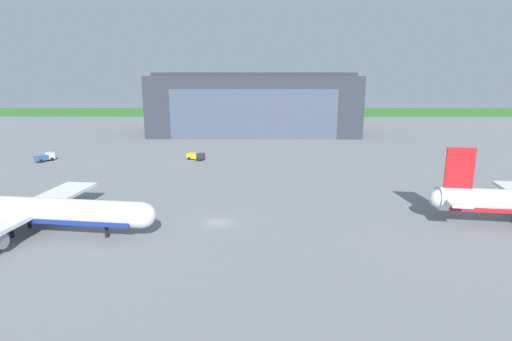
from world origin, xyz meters
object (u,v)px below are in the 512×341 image
at_px(maintenance_hangar, 254,104).
at_px(pushback_tractor, 45,157).
at_px(stair_truck, 196,156).
at_px(airliner_near_right, 27,211).

bearing_deg(maintenance_hangar, pushback_tractor, -135.52).
distance_m(pushback_tractor, stair_truck, 40.39).
height_order(maintenance_hangar, pushback_tractor, maintenance_hangar).
height_order(pushback_tractor, stair_truck, pushback_tractor).
distance_m(maintenance_hangar, airliner_near_right, 110.98).
distance_m(airliner_near_right, stair_truck, 56.43).
bearing_deg(pushback_tractor, airliner_near_right, -65.63).
xyz_separation_m(airliner_near_right, stair_truck, (17.04, 53.74, -2.47)).
height_order(airliner_near_right, stair_truck, airliner_near_right).
bearing_deg(maintenance_hangar, stair_truck, -106.25).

